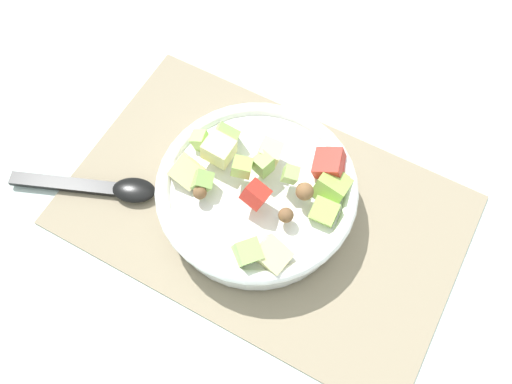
{
  "coord_description": "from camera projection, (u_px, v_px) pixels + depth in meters",
  "views": [
    {
      "loc": [
        0.14,
        -0.27,
        0.65
      ],
      "look_at": [
        -0.01,
        -0.0,
        0.04
      ],
      "focal_mm": 39.34,
      "sensor_mm": 36.0,
      "label": 1
    }
  ],
  "objects": [
    {
      "name": "salad_bowl",
      "position": [
        257.0,
        194.0,
        0.69
      ],
      "size": [
        0.25,
        0.25,
        0.09
      ],
      "color": "white",
      "rests_on": "placemat"
    },
    {
      "name": "serving_spoon",
      "position": [
        107.0,
        188.0,
        0.72
      ],
      "size": [
        0.19,
        0.1,
        0.01
      ],
      "color": "black",
      "rests_on": "placemat"
    },
    {
      "name": "ground_plane",
      "position": [
        264.0,
        210.0,
        0.72
      ],
      "size": [
        2.4,
        2.4,
        0.0
      ],
      "primitive_type": "plane",
      "color": "silver"
    },
    {
      "name": "placemat",
      "position": [
        264.0,
        209.0,
        0.72
      ],
      "size": [
        0.5,
        0.31,
        0.01
      ],
      "primitive_type": "cube",
      "color": "gray",
      "rests_on": "ground_plane"
    }
  ]
}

